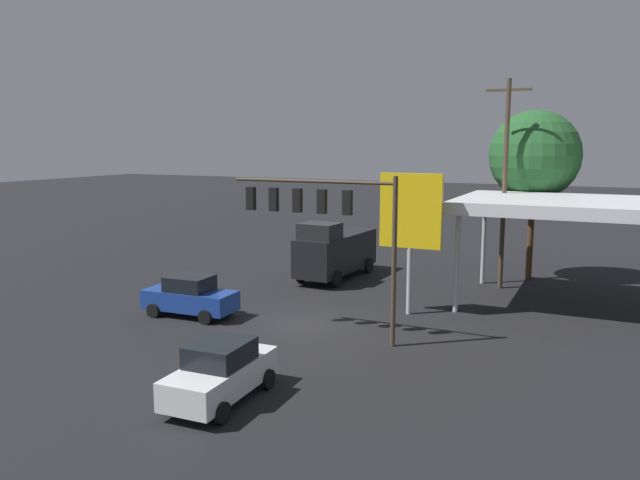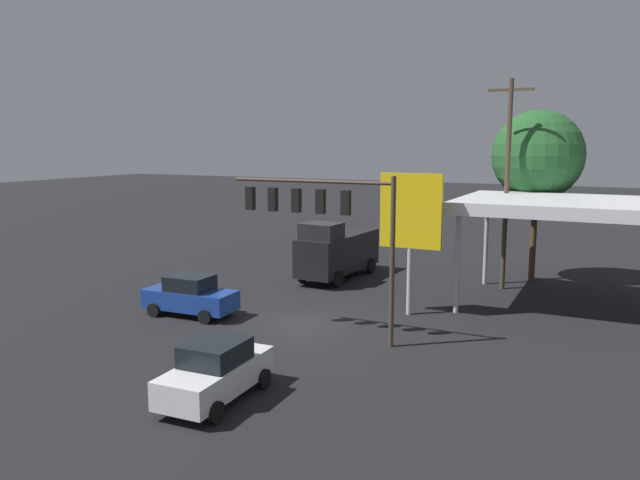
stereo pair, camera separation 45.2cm
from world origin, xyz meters
TOP-DOWN VIEW (x-y plane):
  - ground_plane at (0.00, 0.00)m, footprint 200.00×200.00m
  - traffic_signal_assembly at (-1.63, 1.17)m, footprint 7.35×0.43m
  - utility_pole at (-6.97, -10.99)m, footprint 2.40×0.26m
  - gas_station_canopy at (-11.24, -8.40)m, footprint 12.00×8.05m
  - price_sign at (-3.90, -3.66)m, footprint 2.97×0.27m
  - sedan_far at (5.35, 1.04)m, footprint 4.47×2.19m
  - sedan_waiting at (-1.51, 8.60)m, footprint 2.18×4.46m
  - delivery_truck at (2.47, -9.35)m, footprint 2.85×6.92m
  - street_tree at (-8.13, -14.05)m, footprint 5.23×5.23m

SIDE VIEW (x-z plane):
  - ground_plane at x=0.00m, z-range 0.00..0.00m
  - sedan_far at x=5.35m, z-range -0.01..1.92m
  - sedan_waiting at x=-1.51m, z-range -0.01..1.92m
  - delivery_truck at x=2.47m, z-range -0.10..3.48m
  - price_sign at x=-3.90m, z-range 1.40..8.11m
  - gas_station_canopy at x=-11.24m, z-range 2.33..7.70m
  - traffic_signal_assembly at x=-1.63m, z-range 1.83..8.67m
  - utility_pole at x=-6.97m, z-range 0.29..11.79m
  - street_tree at x=-8.13m, z-range 2.36..12.34m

